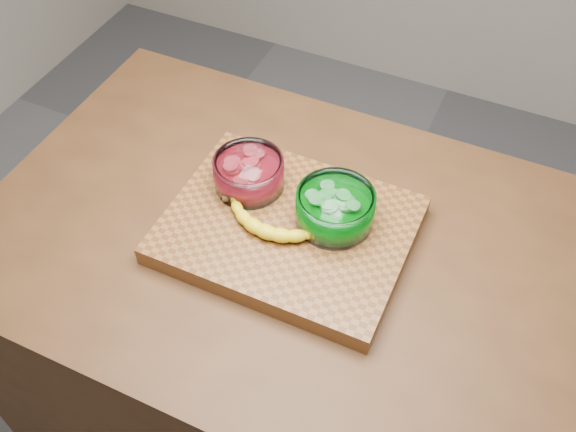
% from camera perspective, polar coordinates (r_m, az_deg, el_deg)
% --- Properties ---
extents(ground, '(3.50, 3.50, 0.00)m').
position_cam_1_polar(ground, '(2.01, 0.00, -18.15)').
color(ground, '#57585C').
rests_on(ground, ground).
extents(counter, '(1.20, 0.80, 0.90)m').
position_cam_1_polar(counter, '(1.60, 0.00, -11.97)').
color(counter, '#492B15').
rests_on(counter, ground).
extents(cutting_board, '(0.45, 0.35, 0.04)m').
position_cam_1_polar(cutting_board, '(1.21, 0.00, -1.23)').
color(cutting_board, brown).
rests_on(cutting_board, counter).
extents(bowl_red, '(0.14, 0.14, 0.06)m').
position_cam_1_polar(bowl_red, '(1.24, -3.50, 3.82)').
color(bowl_red, white).
rests_on(bowl_red, cutting_board).
extents(bowl_green, '(0.15, 0.15, 0.07)m').
position_cam_1_polar(bowl_green, '(1.18, 4.20, 0.68)').
color(bowl_green, white).
rests_on(bowl_green, cutting_board).
extents(banana, '(0.24, 0.10, 0.03)m').
position_cam_1_polar(banana, '(1.18, -1.40, -0.54)').
color(banana, yellow).
rests_on(banana, cutting_board).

